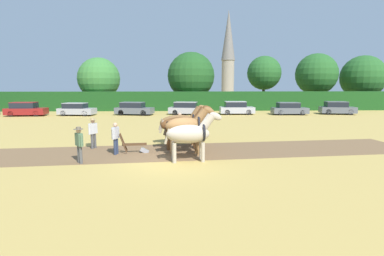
# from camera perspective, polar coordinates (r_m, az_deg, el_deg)

# --- Properties ---
(ground_plane) EXTENTS (240.00, 240.00, 0.00)m
(ground_plane) POSITION_cam_1_polar(r_m,az_deg,el_deg) (13.89, -4.11, -6.25)
(ground_plane) COLOR tan
(plowed_furrow_strip) EXTENTS (35.83, 7.46, 0.01)m
(plowed_furrow_strip) POSITION_cam_1_polar(r_m,az_deg,el_deg) (16.11, -20.97, -4.75)
(plowed_furrow_strip) COLOR brown
(plowed_furrow_strip) RESTS_ON ground
(hedgerow) EXTENTS (70.06, 1.90, 2.59)m
(hedgerow) POSITION_cam_1_polar(r_m,az_deg,el_deg) (41.39, -2.98, 5.15)
(hedgerow) COLOR #194719
(hedgerow) RESTS_ON ground
(tree_far_left) EXTENTS (6.04, 6.04, 7.43)m
(tree_far_left) POSITION_cam_1_polar(r_m,az_deg,el_deg) (46.08, -17.31, 8.97)
(tree_far_left) COLOR #423323
(tree_far_left) RESTS_ON ground
(tree_left) EXTENTS (6.93, 6.93, 8.29)m
(tree_left) POSITION_cam_1_polar(r_m,az_deg,el_deg) (44.80, -0.18, 9.90)
(tree_left) COLOR brown
(tree_left) RESTS_ON ground
(tree_center_left) EXTENTS (5.10, 5.10, 7.85)m
(tree_center_left) POSITION_cam_1_polar(r_m,az_deg,el_deg) (47.33, 13.58, 10.14)
(tree_center_left) COLOR #423323
(tree_center_left) RESTS_ON ground
(tree_center) EXTENTS (6.35, 6.35, 8.31)m
(tree_center) POSITION_cam_1_polar(r_m,az_deg,el_deg) (50.65, 22.61, 9.42)
(tree_center) COLOR #423323
(tree_center) RESTS_ON ground
(tree_center_right) EXTENTS (6.78, 6.78, 8.09)m
(tree_center_right) POSITION_cam_1_polar(r_m,az_deg,el_deg) (54.80, 29.77, 8.39)
(tree_center_right) COLOR brown
(tree_center_right) RESTS_ON ground
(church_spire) EXTENTS (3.10, 3.10, 20.13)m
(church_spire) POSITION_cam_1_polar(r_m,az_deg,el_deg) (70.14, 6.91, 13.88)
(church_spire) COLOR gray
(church_spire) RESTS_ON ground
(draft_horse_lead_left) EXTENTS (2.71, 1.07, 2.32)m
(draft_horse_lead_left) POSITION_cam_1_polar(r_m,az_deg,el_deg) (13.57, -0.26, -1.11)
(draft_horse_lead_left) COLOR #B2A38E
(draft_horse_lead_left) RESTS_ON ground
(draft_horse_lead_right) EXTENTS (2.64, 1.11, 2.46)m
(draft_horse_lead_right) POSITION_cam_1_polar(r_m,az_deg,el_deg) (14.87, -0.98, 0.34)
(draft_horse_lead_right) COLOR brown
(draft_horse_lead_right) RESTS_ON ground
(draft_horse_trail_left) EXTENTS (3.01, 1.12, 2.44)m
(draft_horse_trail_left) POSITION_cam_1_polar(r_m,az_deg,el_deg) (16.21, -1.51, 0.67)
(draft_horse_trail_left) COLOR brown
(draft_horse_trail_left) RESTS_ON ground
(draft_horse_trail_right) EXTENTS (2.99, 1.16, 2.38)m
(draft_horse_trail_right) POSITION_cam_1_polar(r_m,az_deg,el_deg) (17.55, -2.01, 1.10)
(draft_horse_trail_right) COLOR brown
(draft_horse_trail_right) RESTS_ON ground
(plow) EXTENTS (1.52, 0.50, 1.13)m
(plow) POSITION_cam_1_polar(r_m,az_deg,el_deg) (15.64, -10.45, -3.56)
(plow) COLOR #4C331E
(plow) RESTS_ON ground
(farmer_at_plow) EXTENTS (0.31, 0.64, 1.61)m
(farmer_at_plow) POSITION_cam_1_polar(r_m,az_deg,el_deg) (15.43, -14.35, -1.51)
(farmer_at_plow) COLOR #28334C
(farmer_at_plow) RESTS_ON ground
(farmer_beside_team) EXTENTS (0.23, 0.69, 1.72)m
(farmer_beside_team) POSITION_cam_1_polar(r_m,az_deg,el_deg) (19.21, -2.35, 0.84)
(farmer_beside_team) COLOR #4C4C4C
(farmer_beside_team) RESTS_ON ground
(farmer_onlooker_left) EXTENTS (0.45, 0.52, 1.64)m
(farmer_onlooker_left) POSITION_cam_1_polar(r_m,az_deg,el_deg) (14.15, -20.70, -2.57)
(farmer_onlooker_left) COLOR #4C4C4C
(farmer_onlooker_left) RESTS_ON ground
(farmer_onlooker_right) EXTENTS (0.42, 0.60, 1.68)m
(farmer_onlooker_right) POSITION_cam_1_polar(r_m,az_deg,el_deg) (17.22, -18.33, -0.51)
(farmer_onlooker_right) COLOR #4C4C4C
(farmer_onlooker_right) RESTS_ON ground
(parked_car_left) EXTENTS (4.37, 1.99, 1.57)m
(parked_car_left) POSITION_cam_1_polar(r_m,az_deg,el_deg) (38.80, -29.12, 3.13)
(parked_car_left) COLOR maroon
(parked_car_left) RESTS_ON ground
(parked_car_center_left) EXTENTS (4.24, 2.28, 1.45)m
(parked_car_center_left) POSITION_cam_1_polar(r_m,az_deg,el_deg) (36.89, -21.14, 3.33)
(parked_car_center_left) COLOR #9E9EA8
(parked_car_center_left) RESTS_ON ground
(parked_car_center) EXTENTS (4.61, 2.61, 1.51)m
(parked_car_center) POSITION_cam_1_polar(r_m,az_deg,el_deg) (35.66, -11.01, 3.62)
(parked_car_center) COLOR #565B66
(parked_car_center) RESTS_ON ground
(parked_car_center_right) EXTENTS (4.62, 2.63, 1.50)m
(parked_car_center_right) POSITION_cam_1_polar(r_m,az_deg,el_deg) (35.59, -0.96, 3.74)
(parked_car_center_right) COLOR #9E9EA8
(parked_car_center_right) RESTS_ON ground
(parked_car_right) EXTENTS (4.07, 1.87, 1.55)m
(parked_car_right) POSITION_cam_1_polar(r_m,az_deg,el_deg) (36.15, 8.46, 3.76)
(parked_car_right) COLOR #A8A8B2
(parked_car_right) RESTS_ON ground
(parked_car_far_right) EXTENTS (4.14, 1.95, 1.46)m
(parked_car_far_right) POSITION_cam_1_polar(r_m,az_deg,el_deg) (37.15, 18.01, 3.50)
(parked_car_far_right) COLOR #565B66
(parked_car_far_right) RESTS_ON ground
(parked_car_end_right) EXTENTS (4.20, 2.49, 1.54)m
(parked_car_end_right) POSITION_cam_1_polar(r_m,az_deg,el_deg) (39.81, 25.89, 3.43)
(parked_car_end_right) COLOR #565B66
(parked_car_end_right) RESTS_ON ground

